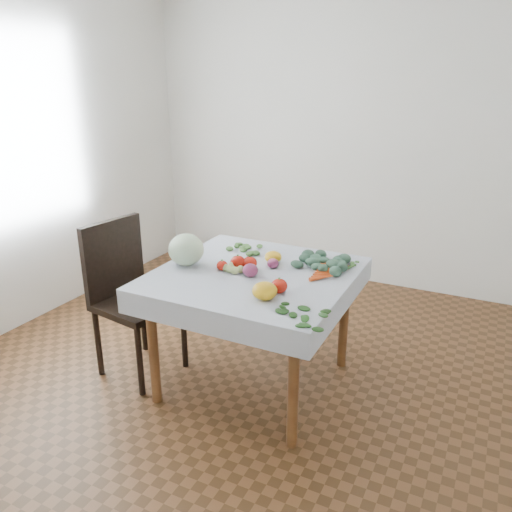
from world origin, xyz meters
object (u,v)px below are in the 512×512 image
at_px(chair, 127,288).
at_px(heirloom_back, 273,257).
at_px(table, 254,288).
at_px(carrot_bunch, 331,271).
at_px(cabbage, 186,250).

distance_m(chair, heirloom_back, 0.96).
xyz_separation_m(chair, heirloom_back, (0.85, 0.39, 0.22)).
relative_size(chair, heirloom_back, 9.42).
height_order(table, carrot_bunch, carrot_bunch).
bearing_deg(carrot_bunch, chair, -162.75).
relative_size(chair, cabbage, 4.62).
xyz_separation_m(chair, cabbage, (0.38, 0.12, 0.28)).
bearing_deg(chair, cabbage, 17.64).
distance_m(table, cabbage, 0.48).
relative_size(cabbage, carrot_bunch, 0.66).
bearing_deg(table, chair, -166.73).
distance_m(table, chair, 0.84).
distance_m(table, carrot_bunch, 0.47).
height_order(heirloom_back, carrot_bunch, heirloom_back).
height_order(table, cabbage, cabbage).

